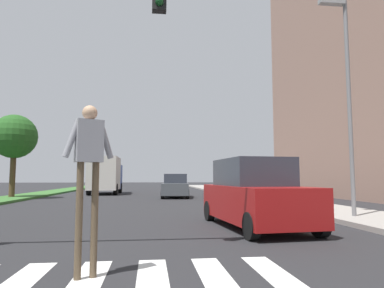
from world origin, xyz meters
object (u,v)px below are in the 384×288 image
object	(u,v)px
street_lamp_right	(346,85)
pedestrian_performer	(88,161)
suv_crossing	(254,195)
sedan_midblock	(176,187)
tree_far	(14,137)
truck_box_delivery	(106,175)

from	to	relation	value
street_lamp_right	pedestrian_performer	xyz separation A→B (m)	(-7.55, -5.69, -2.93)
suv_crossing	pedestrian_performer	bearing A→B (deg)	-130.43
pedestrian_performer	sedan_midblock	size ratio (longest dim) A/B	0.56
pedestrian_performer	sedan_midblock	distance (m)	19.56
tree_far	truck_box_delivery	size ratio (longest dim) A/B	0.88
tree_far	suv_crossing	xyz separation A→B (m)	(12.05, -14.32, -3.18)
pedestrian_performer	tree_far	bearing A→B (deg)	113.36
tree_far	suv_crossing	bearing A→B (deg)	-49.92
pedestrian_performer	truck_box_delivery	size ratio (longest dim) A/B	0.40
pedestrian_performer	sedan_midblock	world-z (taller)	pedestrian_performer
pedestrian_performer	truck_box_delivery	world-z (taller)	truck_box_delivery
street_lamp_right	tree_far	bearing A→B (deg)	139.97
street_lamp_right	truck_box_delivery	bearing A→B (deg)	118.31
truck_box_delivery	pedestrian_performer	bearing A→B (deg)	-83.37
pedestrian_performer	sedan_midblock	bearing A→B (deg)	82.10
pedestrian_performer	sedan_midblock	xyz separation A→B (m)	(2.68, 19.36, -0.89)
pedestrian_performer	suv_crossing	distance (m)	6.04
tree_far	pedestrian_performer	size ratio (longest dim) A/B	2.19
tree_far	sedan_midblock	world-z (taller)	tree_far
pedestrian_performer	suv_crossing	xyz separation A→B (m)	(3.89, 4.57, -0.73)
suv_crossing	truck_box_delivery	xyz separation A→B (m)	(-6.81, 20.55, 0.70)
street_lamp_right	pedestrian_performer	bearing A→B (deg)	-142.98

